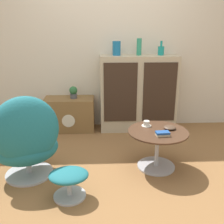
% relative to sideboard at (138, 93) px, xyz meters
% --- Properties ---
extents(ground_plane, '(12.00, 12.00, 0.00)m').
position_rel_sideboard_xyz_m(ground_plane, '(-0.42, -1.26, -0.57)').
color(ground_plane, olive).
extents(wall_back, '(6.40, 0.06, 2.60)m').
position_rel_sideboard_xyz_m(wall_back, '(-0.42, 0.22, 0.73)').
color(wall_back, beige).
rests_on(wall_back, ground_plane).
extents(sideboard, '(1.14, 0.39, 1.14)m').
position_rel_sideboard_xyz_m(sideboard, '(0.00, 0.00, 0.00)').
color(sideboard, tan).
rests_on(sideboard, ground_plane).
extents(tv_console, '(0.75, 0.40, 0.51)m').
position_rel_sideboard_xyz_m(tv_console, '(-1.05, -0.00, -0.32)').
color(tv_console, brown).
rests_on(tv_console, ground_plane).
extents(egg_chair, '(0.84, 0.81, 0.92)m').
position_rel_sideboard_xyz_m(egg_chair, '(-1.34, -1.35, -0.13)').
color(egg_chair, '#B7B7BC').
rests_on(egg_chair, ground_plane).
extents(ottoman, '(0.37, 0.32, 0.28)m').
position_rel_sideboard_xyz_m(ottoman, '(-0.88, -1.71, -0.37)').
color(ottoman, '#B7B7BC').
rests_on(ottoman, ground_plane).
extents(coffee_table, '(0.66, 0.66, 0.45)m').
position_rel_sideboard_xyz_m(coffee_table, '(0.06, -1.20, -0.27)').
color(coffee_table, '#B7B7BC').
rests_on(coffee_table, ground_plane).
extents(vase_leftmost, '(0.12, 0.12, 0.20)m').
position_rel_sideboard_xyz_m(vase_leftmost, '(-0.33, 0.00, 0.67)').
color(vase_leftmost, '#196699').
rests_on(vase_leftmost, sideboard).
extents(vase_inner_left, '(0.07, 0.07, 0.24)m').
position_rel_sideboard_xyz_m(vase_inner_left, '(-0.01, 0.00, 0.69)').
color(vase_inner_left, '#2D8E6B').
rests_on(vase_inner_left, sideboard).
extents(vase_inner_right, '(0.09, 0.09, 0.20)m').
position_rel_sideboard_xyz_m(vase_inner_right, '(0.31, 0.00, 0.64)').
color(vase_inner_right, teal).
rests_on(vase_inner_right, sideboard).
extents(potted_plant, '(0.12, 0.12, 0.18)m').
position_rel_sideboard_xyz_m(potted_plant, '(-0.98, -0.00, 0.03)').
color(potted_plant, '#4C4C51').
rests_on(potted_plant, tv_console).
extents(teacup, '(0.11, 0.11, 0.06)m').
position_rel_sideboard_xyz_m(teacup, '(-0.05, -1.05, -0.10)').
color(teacup, silver).
rests_on(teacup, coffee_table).
extents(book_stack, '(0.15, 0.10, 0.04)m').
position_rel_sideboard_xyz_m(book_stack, '(0.07, -1.33, -0.10)').
color(book_stack, beige).
rests_on(book_stack, coffee_table).
extents(bowl, '(0.13, 0.13, 0.04)m').
position_rel_sideboard_xyz_m(bowl, '(0.20, -1.15, -0.10)').
color(bowl, '#4C3828').
rests_on(bowl, coffee_table).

